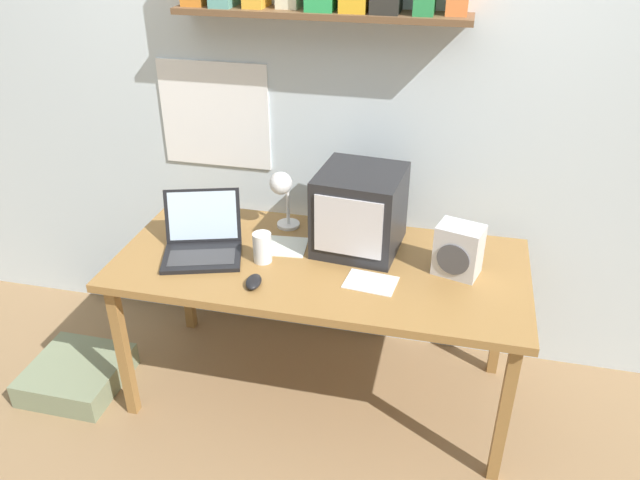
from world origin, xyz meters
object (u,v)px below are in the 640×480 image
space_heater (458,250)px  loose_paper_near_monitor (284,246)px  juice_glass (262,249)px  floor_cushion (77,374)px  crt_monitor (360,210)px  laptop (202,239)px  desk_lamp (282,190)px  open_notebook (371,282)px  computer_mouse (254,282)px  corner_desk (320,272)px

space_heater → loose_paper_near_monitor: 0.74m
juice_glass → floor_cushion: size_ratio=0.31×
juice_glass → floor_cushion: bearing=-168.8°
juice_glass → floor_cushion: juice_glass is taller
crt_monitor → laptop: (-0.63, -0.20, -0.11)m
crt_monitor → desk_lamp: size_ratio=1.33×
juice_glass → open_notebook: juice_glass is taller
computer_mouse → loose_paper_near_monitor: size_ratio=0.55×
juice_glass → computer_mouse: size_ratio=1.15×
juice_glass → space_heater: (0.78, 0.09, 0.05)m
computer_mouse → open_notebook: bearing=15.3°
crt_monitor → computer_mouse: bearing=-125.7°
crt_monitor → space_heater: crt_monitor is taller
juice_glass → loose_paper_near_monitor: (0.05, 0.13, -0.06)m
laptop → floor_cushion: 0.96m
laptop → computer_mouse: 0.36m
juice_glass → floor_cushion: 1.15m
corner_desk → open_notebook: (0.23, -0.11, 0.06)m
loose_paper_near_monitor → floor_cushion: 1.19m
corner_desk → loose_paper_near_monitor: loose_paper_near_monitor is taller
desk_lamp → juice_glass: bearing=-80.7°
laptop → floor_cushion: (-0.62, -0.19, -0.71)m
loose_paper_near_monitor → juice_glass: bearing=-112.4°
floor_cushion → open_notebook: bearing=4.8°
corner_desk → floor_cushion: (-1.12, -0.23, -0.59)m
crt_monitor → desk_lamp: crt_monitor is taller
space_heater → computer_mouse: 0.81m
loose_paper_near_monitor → desk_lamp: bearing=107.9°
laptop → space_heater: (1.05, 0.08, 0.04)m
desk_lamp → space_heater: (0.77, -0.18, -0.10)m
juice_glass → space_heater: space_heater is taller
desk_lamp → space_heater: desk_lamp is taller
open_notebook → space_heater: bearing=25.5°
desk_lamp → loose_paper_near_monitor: (0.04, -0.14, -0.20)m
desk_lamp → computer_mouse: 0.49m
crt_monitor → juice_glass: 0.44m
computer_mouse → loose_paper_near_monitor: computer_mouse is taller
corner_desk → laptop: (-0.50, -0.04, 0.12)m
crt_monitor → space_heater: size_ratio=1.84×
loose_paper_near_monitor → laptop: bearing=-160.3°
computer_mouse → space_heater: bearing=19.8°
juice_glass → floor_cushion: (-0.89, -0.18, -0.71)m
crt_monitor → open_notebook: size_ratio=1.81×
loose_paper_near_monitor → corner_desk: bearing=-24.4°
laptop → computer_mouse: bearing=-52.0°
floor_cushion → computer_mouse: bearing=-0.4°
desk_lamp → computer_mouse: (0.01, -0.45, -0.19)m
computer_mouse → open_notebook: (0.44, 0.12, -0.01)m
desk_lamp → space_heater: bearing=-1.7°
laptop → juice_glass: size_ratio=3.09×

